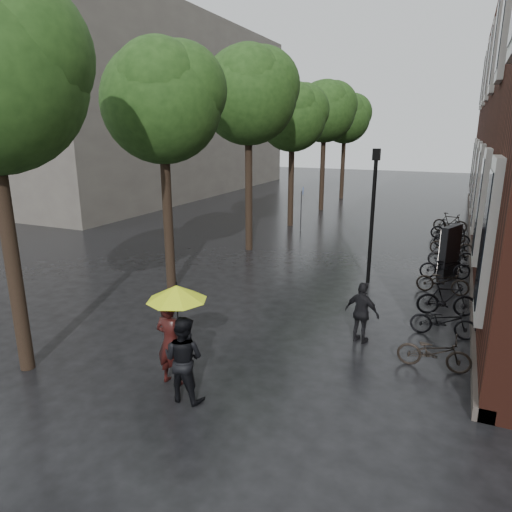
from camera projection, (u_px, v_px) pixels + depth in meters
The scene contains 11 objects.
ground at pixel (141, 439), 8.14m from camera, with size 120.00×120.00×0.00m, color black.
bg_building at pixel (132, 110), 39.57m from camera, with size 16.00×30.00×14.00m, color #47423D.
street_trees at pixel (272, 109), 22.03m from camera, with size 4.33×34.03×8.91m.
person_burgundy at pixel (171, 343), 9.73m from camera, with size 0.70×0.46×1.91m, color black.
person_black at pixel (184, 359), 9.15m from camera, with size 0.88×0.68×1.80m, color black.
lime_umbrella at pixel (177, 293), 9.11m from camera, with size 1.24×1.24×1.81m.
pedestrian_walking at pixel (362, 313), 11.70m from camera, with size 0.95×0.39×1.62m, color black.
parked_bicycles at pixel (448, 260), 17.61m from camera, with size 2.08×16.70×1.05m.
ad_lightbox at pixel (449, 250), 17.17m from camera, with size 0.29×1.27×1.91m.
lamp_post at pixel (373, 204), 15.79m from camera, with size 0.24×0.24×4.74m.
cycle_sign at pixel (302, 202), 24.55m from camera, with size 0.13×0.44×2.41m.
Camera 1 is at (4.72, -5.53, 5.33)m, focal length 32.00 mm.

